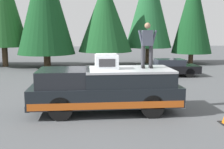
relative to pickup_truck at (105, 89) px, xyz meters
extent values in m
plane|color=#4C4F51|center=(0.08, 0.49, -0.87)|extent=(90.00, 90.00, 0.00)
cube|color=black|center=(0.00, 0.01, -0.17)|extent=(2.00, 5.50, 0.70)
cube|color=#CC5619|center=(0.00, 0.01, -0.37)|extent=(2.01, 5.39, 0.24)
cube|color=black|center=(0.00, 1.52, 0.48)|extent=(1.84, 1.87, 0.60)
cube|color=black|center=(0.00, -0.87, 0.44)|extent=(1.92, 3.19, 0.52)
cube|color=#B7BABF|center=(0.00, -0.87, 0.74)|extent=(1.94, 3.19, 0.08)
cube|color=#232326|center=(0.00, 2.70, -0.44)|extent=(1.96, 0.16, 0.20)
cube|color=#B2B5BA|center=(0.00, -2.68, -0.44)|extent=(1.96, 0.16, 0.20)
cylinder|color=black|center=(-0.85, 1.60, -0.45)|extent=(0.30, 0.84, 0.84)
cylinder|color=black|center=(0.85, 1.60, -0.45)|extent=(0.30, 0.84, 0.84)
cylinder|color=black|center=(-0.85, -1.59, -0.45)|extent=(0.30, 0.84, 0.84)
cylinder|color=black|center=(0.85, -1.59, -0.45)|extent=(0.30, 0.84, 0.84)
cube|color=silver|center=(-0.05, -0.04, 1.04)|extent=(0.64, 0.84, 0.52)
cube|color=#2D2D30|center=(-0.37, -0.04, 1.04)|extent=(0.01, 0.59, 0.29)
cube|color=#99999E|center=(-0.05, -0.04, 1.32)|extent=(0.58, 0.76, 0.04)
cylinder|color=#333338|center=(0.08, -1.73, 1.20)|extent=(0.15, 0.15, 0.84)
cube|color=black|center=(0.04, -1.73, 0.82)|extent=(0.26, 0.11, 0.08)
cylinder|color=#333338|center=(0.08, -1.43, 1.20)|extent=(0.15, 0.15, 0.84)
cube|color=black|center=(0.04, -1.43, 0.82)|extent=(0.26, 0.11, 0.08)
cube|color=#474C5B|center=(0.08, -1.58, 1.91)|extent=(0.24, 0.40, 0.58)
sphere|color=#A37A5B|center=(0.08, -1.58, 2.36)|extent=(0.22, 0.22, 0.22)
cylinder|color=#474C5B|center=(0.05, -1.82, 1.91)|extent=(0.09, 0.23, 0.58)
cylinder|color=#474C5B|center=(0.05, -1.33, 1.91)|extent=(0.09, 0.23, 0.58)
cube|color=black|center=(7.90, -4.79, -0.38)|extent=(1.64, 4.10, 0.50)
cube|color=#282D38|center=(7.90, -4.89, 0.08)|extent=(1.31, 1.89, 0.42)
cylinder|color=black|center=(7.18, -3.52, -0.56)|extent=(0.20, 0.62, 0.62)
cylinder|color=black|center=(8.62, -3.52, -0.56)|extent=(0.20, 0.62, 0.62)
cylinder|color=black|center=(7.18, -6.06, -0.56)|extent=(0.20, 0.62, 0.62)
cylinder|color=black|center=(8.62, -6.06, -0.56)|extent=(0.20, 0.62, 0.62)
cylinder|color=#4C3826|center=(14.72, -9.05, -0.37)|extent=(0.44, 0.44, 1.00)
cone|color=#14421E|center=(14.72, -9.05, 3.87)|extent=(3.66, 3.66, 7.48)
cylinder|color=#4C3826|center=(15.40, -5.12, -0.12)|extent=(0.51, 0.51, 1.51)
cone|color=#1E562D|center=(15.40, -5.12, 4.61)|extent=(4.29, 4.29, 7.95)
cylinder|color=#4C3826|center=(13.62, -0.94, -0.23)|extent=(0.55, 0.55, 1.29)
cone|color=#194C23|center=(13.62, -0.94, 3.44)|extent=(4.62, 4.62, 6.05)
cylinder|color=#4C3826|center=(13.21, 3.98, -0.31)|extent=(0.57, 0.57, 1.14)
cone|color=#14421E|center=(13.21, 3.98, 4.57)|extent=(4.72, 4.72, 8.62)
cylinder|color=#4C3826|center=(14.26, 7.70, -0.01)|extent=(0.48, 0.48, 1.72)
camera|label=1|loc=(-10.01, 0.69, 2.16)|focal=43.82mm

